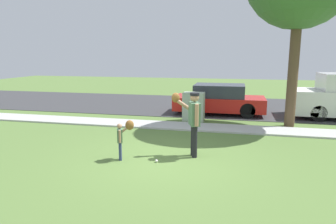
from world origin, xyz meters
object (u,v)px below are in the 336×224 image
at_px(person_adult, 193,117).
at_px(utility_cabinet, 194,107).
at_px(person_child, 123,135).
at_px(baseball, 156,161).
at_px(parked_hatchback_red, 219,100).

xyz_separation_m(person_adult, utility_cabinet, (-0.57, 4.27, -0.47)).
height_order(person_adult, person_child, person_adult).
relative_size(person_child, baseball, 13.52).
relative_size(person_adult, parked_hatchback_red, 0.42).
bearing_deg(person_adult, baseball, 18.86).
height_order(utility_cabinet, parked_hatchback_red, parked_hatchback_red).
bearing_deg(parked_hatchback_red, utility_cabinet, 63.24).
xyz_separation_m(utility_cabinet, parked_hatchback_red, (0.90, 1.79, 0.07)).
xyz_separation_m(person_child, baseball, (0.89, -0.04, -0.62)).
bearing_deg(parked_hatchback_red, person_child, 73.23).
bearing_deg(person_adult, person_child, -0.78).
distance_m(person_child, parked_hatchback_red, 6.99).
distance_m(person_adult, person_child, 1.85).
xyz_separation_m(baseball, parked_hatchback_red, (1.13, 6.73, 0.62)).
xyz_separation_m(baseball, utility_cabinet, (0.22, 4.94, 0.55)).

